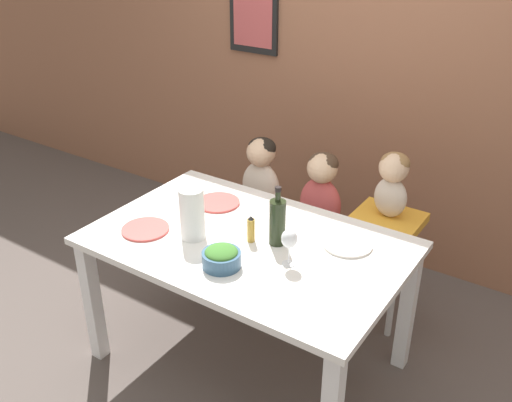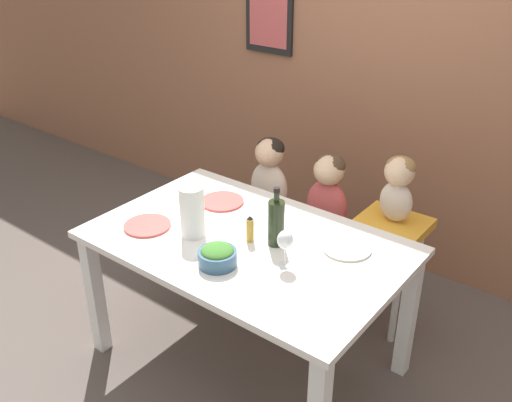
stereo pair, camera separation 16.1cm
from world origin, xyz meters
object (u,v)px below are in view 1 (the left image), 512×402
object	(u,v)px
person_child_center	(321,188)
dinner_plate_back_left	(218,203)
person_child_left	(261,172)
wine_glass_near	(289,240)
person_baby_right	(393,178)
dinner_plate_back_right	(348,245)
chair_far_left	(261,220)
wine_bottle	(277,221)
salad_bowl_large	(222,257)
paper_towel_roll	(192,214)
chair_far_center	(318,239)
dinner_plate_front_left	(145,229)
chair_right_highchair	(385,239)

from	to	relation	value
person_child_center	dinner_plate_back_left	distance (m)	0.62
person_child_left	wine_glass_near	size ratio (longest dim) A/B	2.72
person_baby_right	dinner_plate_back_right	bearing A→B (deg)	-90.61
chair_far_left	person_child_left	world-z (taller)	person_child_left
chair_far_left	dinner_plate_back_right	size ratio (longest dim) A/B	2.00
person_child_left	wine_bottle	xyz separation A→B (m)	(0.54, -0.67, 0.14)
salad_bowl_large	wine_glass_near	bearing A→B (deg)	36.73
paper_towel_roll	wine_glass_near	xyz separation A→B (m)	(0.51, 0.05, -0.00)
person_child_left	wine_bottle	bearing A→B (deg)	-51.55
chair_far_center	paper_towel_roll	size ratio (longest dim) A/B	1.81
chair_far_left	wine_bottle	world-z (taller)	wine_bottle
person_baby_right	dinner_plate_back_left	distance (m)	0.94
wine_glass_near	dinner_plate_back_right	xyz separation A→B (m)	(0.15, 0.29, -0.12)
dinner_plate_front_left	dinner_plate_back_right	world-z (taller)	same
chair_right_highchair	dinner_plate_front_left	bearing A→B (deg)	-134.02
chair_right_highchair	person_child_left	distance (m)	0.86
chair_far_left	paper_towel_roll	xyz separation A→B (m)	(0.17, -0.85, 0.49)
chair_right_highchair	dinner_plate_back_right	world-z (taller)	dinner_plate_back_right
person_child_center	chair_right_highchair	bearing A→B (deg)	-0.24
person_baby_right	wine_glass_near	distance (m)	0.81
chair_far_left	dinner_plate_front_left	bearing A→B (deg)	-94.36
chair_right_highchair	dinner_plate_back_right	distance (m)	0.55
chair_far_left	chair_far_center	bearing A→B (deg)	0.00
person_child_center	dinner_plate_front_left	distance (m)	1.06
paper_towel_roll	dinner_plate_back_left	world-z (taller)	paper_towel_roll
person_baby_right	person_child_center	bearing A→B (deg)	-179.93
wine_glass_near	dinner_plate_back_left	size ratio (longest dim) A/B	0.75
chair_far_center	dinner_plate_back_left	world-z (taller)	dinner_plate_back_left
wine_bottle	salad_bowl_large	xyz separation A→B (m)	(-0.10, -0.30, -0.07)
chair_far_center	wine_bottle	bearing A→B (deg)	-79.98
wine_bottle	dinner_plate_front_left	size ratio (longest dim) A/B	1.27
wine_bottle	dinner_plate_front_left	bearing A→B (deg)	-156.71
person_baby_right	wine_glass_near	bearing A→B (deg)	-101.14
salad_bowl_large	dinner_plate_front_left	distance (m)	0.51
person_child_center	paper_towel_roll	size ratio (longest dim) A/B	1.86
chair_far_center	dinner_plate_back_right	world-z (taller)	dinner_plate_back_right
person_baby_right	paper_towel_roll	distance (m)	1.08
person_baby_right	salad_bowl_large	xyz separation A→B (m)	(-0.40, -0.98, -0.11)
paper_towel_roll	dinner_plate_front_left	distance (m)	0.28
person_child_left	paper_towel_roll	distance (m)	0.88
dinner_plate_front_left	wine_bottle	bearing A→B (deg)	23.29
salad_bowl_large	dinner_plate_back_left	bearing A→B (deg)	128.82
wine_bottle	dinner_plate_back_right	size ratio (longest dim) A/B	1.27
chair_right_highchair	dinner_plate_front_left	xyz separation A→B (m)	(-0.90, -0.93, 0.22)
wine_bottle	wine_glass_near	world-z (taller)	wine_bottle
chair_far_left	wine_glass_near	distance (m)	1.15
wine_glass_near	salad_bowl_large	size ratio (longest dim) A/B	1.01
person_baby_right	dinner_plate_front_left	distance (m)	1.31
dinner_plate_back_left	dinner_plate_back_right	distance (m)	0.77
chair_far_left	chair_right_highchair	xyz separation A→B (m)	(0.83, -0.00, 0.14)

